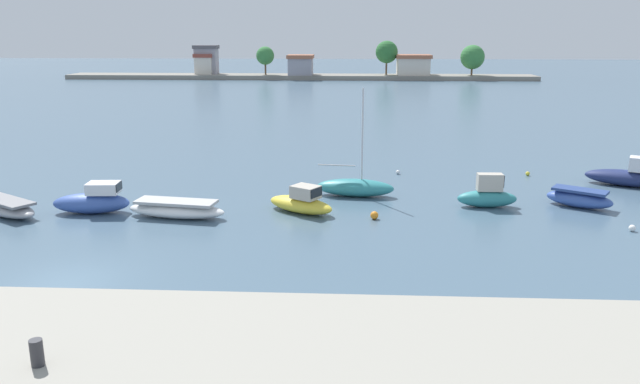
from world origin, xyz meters
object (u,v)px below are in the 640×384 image
(mooring_buoy_0, at_px, (398,172))
(moored_boat_7, at_px, (630,176))
(mooring_bollard, at_px, (37,353))
(moored_boat_2, at_px, (176,209))
(moored_boat_3, at_px, (302,202))
(moored_boat_6, at_px, (579,198))
(mooring_buoy_4, at_px, (528,174))
(mooring_buoy_1, at_px, (632,228))
(moored_boat_1, at_px, (93,201))
(moored_boat_0, at_px, (6,207))
(moored_boat_4, at_px, (355,187))
(mooring_buoy_2, at_px, (374,215))
(moored_boat_5, at_px, (488,195))

(mooring_buoy_0, bearing_deg, moored_boat_7, -10.32)
(mooring_bollard, bearing_deg, moored_boat_2, 97.29)
(moored_boat_7, xyz_separation_m, mooring_buoy_0, (-14.13, 2.57, -0.51))
(mooring_bollard, bearing_deg, moored_boat_3, 78.73)
(moored_boat_3, xyz_separation_m, mooring_buoy_0, (5.75, 9.40, -0.40))
(mooring_bollard, height_order, moored_boat_6, mooring_bollard)
(moored_boat_7, bearing_deg, mooring_buoy_4, -179.21)
(mooring_buoy_1, bearing_deg, moored_boat_1, 176.39)
(moored_boat_0, relative_size, moored_boat_4, 0.77)
(moored_boat_0, xyz_separation_m, moored_boat_4, (18.26, 4.84, 0.12))
(moored_boat_4, height_order, mooring_buoy_2, moored_boat_4)
(mooring_bollard, height_order, moored_boat_1, mooring_bollard)
(mooring_buoy_0, bearing_deg, mooring_buoy_4, 0.01)
(moored_boat_3, bearing_deg, moored_boat_1, -144.30)
(moored_boat_0, bearing_deg, moored_boat_2, 32.69)
(moored_boat_2, relative_size, moored_boat_3, 1.31)
(moored_boat_0, distance_m, moored_boat_6, 30.67)
(mooring_buoy_1, distance_m, mooring_buoy_4, 11.93)
(moored_boat_3, distance_m, mooring_buoy_1, 16.35)
(moored_boat_2, xyz_separation_m, moored_boat_3, (6.38, 1.26, 0.11))
(moored_boat_3, xyz_separation_m, mooring_buoy_4, (14.37, 9.40, -0.40))
(moored_boat_5, bearing_deg, moored_boat_1, -175.14)
(moored_boat_6, xyz_separation_m, moored_boat_7, (4.79, 4.98, 0.16))
(moored_boat_1, bearing_deg, mooring_bollard, -74.41)
(mooring_buoy_2, bearing_deg, mooring_buoy_0, 79.57)
(moored_boat_4, relative_size, mooring_buoy_4, 22.00)
(moored_boat_0, xyz_separation_m, mooring_buoy_1, (31.58, -1.07, -0.25))
(moored_boat_1, xyz_separation_m, mooring_buoy_2, (14.82, -0.37, -0.44))
(moored_boat_4, relative_size, mooring_buoy_0, 22.39)
(moored_boat_2, bearing_deg, mooring_bollard, -74.34)
(moored_boat_2, bearing_deg, moored_boat_6, 16.59)
(moored_boat_5, bearing_deg, moored_boat_2, -171.46)
(mooring_bollard, distance_m, moored_boat_6, 29.08)
(moored_boat_6, height_order, moored_boat_7, moored_boat_7)
(mooring_buoy_4, bearing_deg, moored_boat_4, -152.96)
(moored_boat_2, bearing_deg, moored_boat_1, -178.78)
(moored_boat_4, distance_m, moored_boat_5, 7.48)
(mooring_buoy_0, bearing_deg, mooring_buoy_2, -100.43)
(moored_boat_4, height_order, mooring_buoy_0, moored_boat_4)
(moored_boat_1, bearing_deg, moored_boat_5, 1.81)
(moored_boat_5, relative_size, mooring_buoy_1, 10.04)
(mooring_bollard, distance_m, mooring_buoy_4, 34.74)
(moored_boat_7, relative_size, mooring_buoy_2, 12.36)
(moored_boat_3, height_order, moored_boat_4, moored_boat_4)
(mooring_bollard, relative_size, moored_boat_6, 0.16)
(mooring_bollard, height_order, moored_boat_0, mooring_bollard)
(moored_boat_3, distance_m, mooring_buoy_2, 3.99)
(moored_boat_1, relative_size, moored_boat_2, 0.76)
(moored_boat_3, xyz_separation_m, moored_boat_6, (15.10, 1.84, -0.06))
(moored_boat_0, distance_m, moored_boat_1, 4.47)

